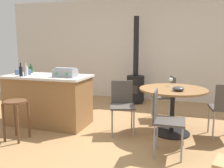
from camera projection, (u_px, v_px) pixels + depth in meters
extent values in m
plane|color=#A37A4C|center=(108.00, 135.00, 3.88)|extent=(8.80, 8.80, 0.00)
cube|color=beige|center=(143.00, 49.00, 6.35)|extent=(8.00, 0.10, 2.70)
cube|color=olive|center=(48.00, 101.00, 4.38)|extent=(1.47, 0.72, 0.87)
cube|color=beige|center=(47.00, 76.00, 4.31)|extent=(1.53, 0.78, 0.04)
cylinder|color=brown|center=(29.00, 119.00, 3.74)|extent=(0.04, 0.04, 0.59)
cylinder|color=brown|center=(15.00, 118.00, 3.82)|extent=(0.04, 0.04, 0.59)
cylinder|color=brown|center=(4.00, 123.00, 3.58)|extent=(0.04, 0.04, 0.59)
cylinder|color=brown|center=(18.00, 125.00, 3.51)|extent=(0.04, 0.04, 0.59)
cylinder|color=brown|center=(15.00, 102.00, 3.61)|extent=(0.34, 0.34, 0.03)
cylinder|color=black|center=(171.00, 133.00, 3.96)|extent=(0.60, 0.60, 0.02)
cylinder|color=black|center=(172.00, 112.00, 3.90)|extent=(0.07, 0.07, 0.73)
cylinder|color=olive|center=(173.00, 89.00, 3.84)|extent=(1.08, 1.08, 0.03)
cube|color=#47423D|center=(163.00, 97.00, 4.66)|extent=(0.50, 0.50, 0.03)
cube|color=#47423D|center=(173.00, 87.00, 4.62)|extent=(0.13, 0.35, 0.40)
cylinder|color=gray|center=(173.00, 111.00, 4.53)|extent=(0.02, 0.02, 0.44)
cylinder|color=gray|center=(169.00, 106.00, 4.86)|extent=(0.02, 0.02, 0.44)
cylinder|color=gray|center=(152.00, 106.00, 4.86)|extent=(0.02, 0.02, 0.44)
cylinder|color=gray|center=(155.00, 111.00, 4.53)|extent=(0.02, 0.02, 0.44)
cube|color=#47423D|center=(122.00, 107.00, 3.87)|extent=(0.51, 0.51, 0.03)
cube|color=#47423D|center=(122.00, 92.00, 4.03)|extent=(0.35, 0.14, 0.40)
cylinder|color=gray|center=(132.00, 117.00, 4.08)|extent=(0.02, 0.02, 0.45)
cylinder|color=gray|center=(112.00, 118.00, 4.08)|extent=(0.02, 0.02, 0.45)
cylinder|color=gray|center=(112.00, 124.00, 3.74)|extent=(0.02, 0.02, 0.45)
cylinder|color=gray|center=(134.00, 124.00, 3.75)|extent=(0.02, 0.02, 0.45)
cube|color=#47423D|center=(169.00, 121.00, 3.11)|extent=(0.41, 0.41, 0.03)
cube|color=#47423D|center=(155.00, 105.00, 3.13)|extent=(0.03, 0.36, 0.40)
cylinder|color=gray|center=(157.00, 133.00, 3.36)|extent=(0.02, 0.02, 0.45)
cylinder|color=gray|center=(154.00, 142.00, 3.04)|extent=(0.02, 0.02, 0.45)
cylinder|color=gray|center=(182.00, 145.00, 2.94)|extent=(0.02, 0.02, 0.45)
cylinder|color=gray|center=(182.00, 136.00, 3.26)|extent=(0.02, 0.02, 0.45)
cube|color=#47423D|center=(223.00, 108.00, 3.74)|extent=(0.45, 0.45, 0.03)
cylinder|color=gray|center=(213.00, 126.00, 3.65)|extent=(0.02, 0.02, 0.46)
cylinder|color=gray|center=(209.00, 119.00, 3.98)|extent=(0.02, 0.02, 0.46)
cylinder|color=black|center=(135.00, 102.00, 6.06)|extent=(0.37, 0.37, 0.06)
cylinder|color=black|center=(135.00, 88.00, 6.00)|extent=(0.44, 0.44, 0.63)
cube|color=#2D2826|center=(133.00, 90.00, 5.79)|extent=(0.20, 0.02, 0.20)
cylinder|color=black|center=(136.00, 47.00, 5.83)|extent=(0.13, 0.13, 1.45)
cube|color=gray|center=(65.00, 73.00, 4.09)|extent=(0.38, 0.24, 0.13)
cube|color=gray|center=(65.00, 69.00, 4.08)|extent=(0.36, 0.14, 0.02)
cube|color=green|center=(57.00, 74.00, 4.01)|extent=(0.04, 0.01, 0.04)
cube|color=green|center=(67.00, 74.00, 3.95)|extent=(0.04, 0.01, 0.04)
cylinder|color=#B7B2AD|center=(26.00, 71.00, 4.24)|extent=(0.07, 0.07, 0.16)
cylinder|color=#B7B2AD|center=(26.00, 65.00, 4.22)|extent=(0.03, 0.03, 0.06)
cylinder|color=#194C23|center=(31.00, 70.00, 4.67)|extent=(0.07, 0.07, 0.13)
cylinder|color=#194C23|center=(31.00, 65.00, 4.66)|extent=(0.03, 0.03, 0.05)
cylinder|color=black|center=(21.00, 71.00, 4.16)|extent=(0.06, 0.06, 0.17)
cylinder|color=black|center=(20.00, 65.00, 4.14)|extent=(0.02, 0.02, 0.07)
cylinder|color=#4C7099|center=(17.00, 72.00, 4.41)|extent=(0.09, 0.09, 0.10)
torus|color=#4C7099|center=(20.00, 72.00, 4.40)|extent=(0.05, 0.01, 0.05)
cylinder|color=white|center=(66.00, 72.00, 4.45)|extent=(0.08, 0.08, 0.10)
torus|color=white|center=(68.00, 71.00, 4.43)|extent=(0.05, 0.01, 0.05)
cylinder|color=#4C7099|center=(29.00, 72.00, 4.39)|extent=(0.07, 0.07, 0.10)
torus|color=#4C7099|center=(31.00, 72.00, 4.38)|extent=(0.05, 0.01, 0.05)
cylinder|color=#DB6651|center=(55.00, 72.00, 4.40)|extent=(0.07, 0.07, 0.09)
torus|color=#DB6651|center=(57.00, 72.00, 4.38)|extent=(0.05, 0.01, 0.05)
cylinder|color=silver|center=(171.00, 86.00, 4.07)|extent=(0.06, 0.06, 0.00)
cylinder|color=silver|center=(171.00, 83.00, 4.07)|extent=(0.01, 0.01, 0.08)
ellipsoid|color=silver|center=(171.00, 79.00, 4.06)|extent=(0.07, 0.07, 0.06)
ellipsoid|color=#383838|center=(178.00, 89.00, 3.62)|extent=(0.18, 0.18, 0.07)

